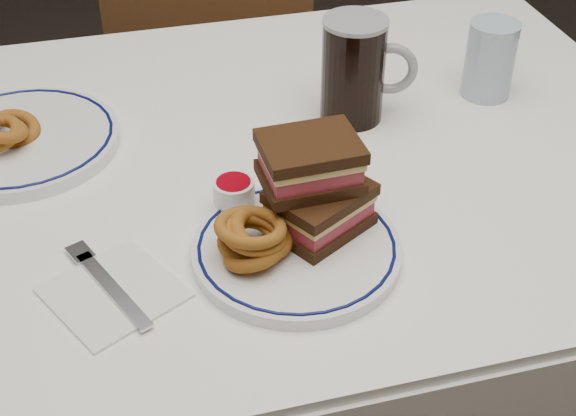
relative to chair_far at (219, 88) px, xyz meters
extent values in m
cube|color=white|center=(-0.08, -0.66, 0.25)|extent=(1.26, 0.86, 0.03)
cylinder|color=#4C2718|center=(0.46, -0.32, -0.13)|extent=(0.06, 0.06, 0.71)
cube|color=white|center=(-0.08, -0.23, 0.17)|extent=(1.26, 0.01, 0.17)
cube|color=#4C2718|center=(0.02, 0.07, -0.06)|extent=(0.51, 0.51, 0.04)
cylinder|color=#4C2718|center=(0.24, 0.19, -0.28)|extent=(0.04, 0.04, 0.40)
cylinder|color=#4C2718|center=(0.14, -0.15, -0.28)|extent=(0.04, 0.04, 0.40)
cylinder|color=#4C2718|center=(-0.10, 0.29, -0.28)|extent=(0.04, 0.04, 0.40)
cylinder|color=#4C2718|center=(-0.20, -0.05, -0.28)|extent=(0.04, 0.04, 0.40)
cube|color=#4C2718|center=(-0.03, -0.11, 0.18)|extent=(0.40, 0.15, 0.45)
cylinder|color=white|center=(-0.06, -0.88, 0.27)|extent=(0.24, 0.24, 0.02)
torus|color=#090F48|center=(-0.06, -0.88, 0.28)|extent=(0.23, 0.23, 0.00)
cube|color=black|center=(-0.03, -0.86, 0.29)|extent=(0.14, 0.13, 0.01)
cube|color=#A12E3F|center=(-0.03, -0.86, 0.31)|extent=(0.13, 0.12, 0.02)
cube|color=#DBB862|center=(-0.03, -0.86, 0.32)|extent=(0.13, 0.12, 0.01)
cube|color=black|center=(-0.03, -0.86, 0.33)|extent=(0.14, 0.13, 0.01)
cube|color=black|center=(-0.04, -0.84, 0.35)|extent=(0.11, 0.09, 0.01)
cube|color=#A12E3F|center=(-0.04, -0.84, 0.36)|extent=(0.10, 0.08, 0.02)
cube|color=#DBB862|center=(-0.04, -0.84, 0.38)|extent=(0.11, 0.09, 0.01)
cube|color=black|center=(-0.04, -0.84, 0.39)|extent=(0.11, 0.09, 0.01)
torus|color=#653E0D|center=(-0.12, -0.90, 0.29)|extent=(0.07, 0.07, 0.05)
torus|color=#653E0D|center=(-0.12, -0.88, 0.30)|extent=(0.07, 0.07, 0.02)
torus|color=#653E0D|center=(-0.10, -0.88, 0.31)|extent=(0.08, 0.08, 0.06)
torus|color=#653E0D|center=(-0.12, -0.89, 0.31)|extent=(0.08, 0.08, 0.03)
torus|color=#653E0D|center=(-0.12, -0.89, 0.32)|extent=(0.08, 0.08, 0.03)
cylinder|color=white|center=(-0.12, -0.78, 0.30)|extent=(0.05, 0.05, 0.03)
cylinder|color=maroon|center=(-0.12, -0.78, 0.31)|extent=(0.04, 0.04, 0.01)
cylinder|color=black|center=(0.10, -0.60, 0.34)|extent=(0.09, 0.09, 0.15)
cylinder|color=gray|center=(0.10, -0.60, 0.42)|extent=(0.09, 0.09, 0.01)
torus|color=gray|center=(0.14, -0.62, 0.35)|extent=(0.08, 0.04, 0.08)
cylinder|color=#9BB4C8|center=(0.32, -0.59, 0.32)|extent=(0.07, 0.07, 0.12)
cylinder|color=white|center=(-0.37, -0.56, 0.27)|extent=(0.27, 0.27, 0.02)
torus|color=#090F48|center=(-0.37, -0.56, 0.28)|extent=(0.26, 0.26, 0.01)
torus|color=#653E0D|center=(-0.38, -0.56, 0.29)|extent=(0.08, 0.08, 0.04)
cube|color=silver|center=(-0.28, -0.89, 0.27)|extent=(0.17, 0.17, 0.00)
cube|color=#B9B8BD|center=(-0.28, -0.89, 0.27)|extent=(0.07, 0.14, 0.00)
cube|color=#B9B8BD|center=(-0.31, -0.82, 0.27)|extent=(0.04, 0.04, 0.00)
camera|label=1|loc=(-0.25, -1.56, 0.88)|focal=50.00mm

